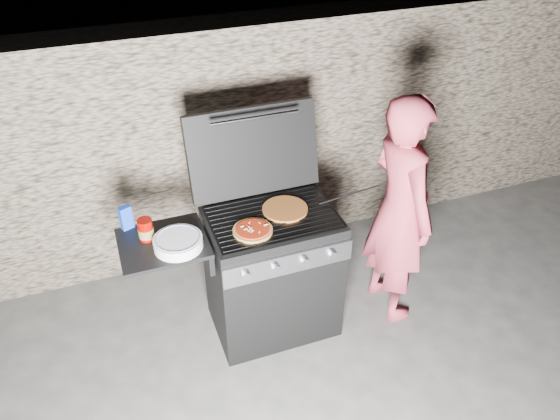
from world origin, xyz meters
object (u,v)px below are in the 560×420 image
object	(u,v)px
pizza_topped	(253,230)
sauce_jar	(146,229)
person	(399,211)
gas_grill	(236,282)

from	to	relation	value
pizza_topped	sauce_jar	bearing A→B (deg)	165.17
person	gas_grill	bearing A→B (deg)	83.25
gas_grill	sauce_jar	xyz separation A→B (m)	(-0.50, 0.06, 0.51)
gas_grill	sauce_jar	distance (m)	0.72
gas_grill	sauce_jar	bearing A→B (deg)	173.42
sauce_jar	person	world-z (taller)	person
gas_grill	pizza_topped	size ratio (longest dim) A/B	5.69
gas_grill	pizza_topped	xyz separation A→B (m)	(0.09, -0.10, 0.47)
gas_grill	person	bearing A→B (deg)	-5.06
gas_grill	sauce_jar	size ratio (longest dim) A/B	9.98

